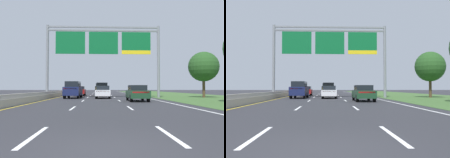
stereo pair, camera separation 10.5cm
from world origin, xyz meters
The scene contains 12 objects.
ground_plane centered at (0.00, 35.00, 0.00)m, with size 220.00×220.00×0.00m, color #2B2B30.
lane_striping centered at (0.00, 34.54, 0.00)m, with size 11.96×106.00×0.01m.
grass_verge_right centered at (13.95, 35.00, 0.01)m, with size 14.00×110.00×0.02m, color #3D602D.
median_barrier_concrete centered at (-6.60, 35.00, 0.35)m, with size 0.60×110.00×0.85m.
overhead_sign_gantry centered at (0.30, 26.61, 6.81)m, with size 15.06×0.42×9.60m.
pickup_truck_black centered at (-0.12, 41.26, 1.07)m, with size 2.08×5.43×2.20m.
car_gold_centre_lane_suv centered at (0.16, 33.08, 1.10)m, with size 1.91×4.70×2.11m.
car_white_centre_lane_sedan centered at (0.23, 25.22, 0.82)m, with size 1.91×4.44×1.57m.
car_navy_left_lane_suv centered at (-3.55, 25.72, 1.10)m, with size 2.02×4.75×2.11m.
car_red_left_lane_sedan centered at (-3.60, 36.02, 0.82)m, with size 1.84×4.41×1.57m.
car_darkgreen_right_lane_sedan centered at (3.54, 18.54, 0.82)m, with size 1.85×4.41×1.57m.
roadside_tree_mid centered at (13.81, 26.75, 4.17)m, with size 4.02×4.02×6.19m.
Camera 1 is at (-0.05, -5.17, 1.31)m, focal length 38.80 mm.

